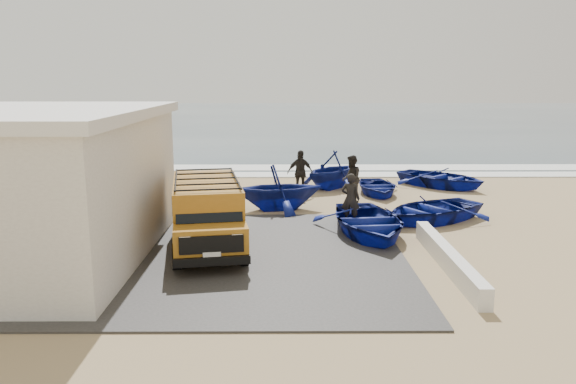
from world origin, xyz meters
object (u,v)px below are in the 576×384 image
object	(u,v)px
building	(2,185)
boat_far_right	(441,178)
boat_near_left	(368,221)
boat_near_right	(431,209)
boat_far_left	(332,170)
fisherman_back	(300,173)
fisherman_front	(350,199)
fisherman_middle	(351,178)
boat_mid_right	(377,187)
parapet	(448,258)
boat_mid_left	(278,188)
van	(207,212)

from	to	relation	value
building	boat_far_right	world-z (taller)	building
boat_near_left	boat_near_right	bearing A→B (deg)	29.78
boat_far_left	fisherman_back	xyz separation A→B (m)	(-1.52, -1.45, 0.11)
building	fisherman_front	distance (m)	11.12
boat_near_left	fisherman_back	xyz separation A→B (m)	(-2.08, 6.61, 0.53)
boat_far_left	fisherman_middle	world-z (taller)	fisherman_middle
boat_far_left	fisherman_middle	distance (m)	2.85
boat_mid_right	fisherman_back	distance (m)	3.51
building	boat_near_right	bearing A→B (deg)	17.26
boat_near_left	fisherman_front	world-z (taller)	fisherman_front
building	parapet	bearing A→B (deg)	-4.58
boat_mid_left	fisherman_back	distance (m)	3.08
building	fisherman_front	world-z (taller)	building
van	boat_far_left	size ratio (longest dim) A/B	1.57
boat_mid_right	fisherman_back	bearing A→B (deg)	178.98
boat_mid_left	boat_far_right	size ratio (longest dim) A/B	0.79
van	boat_far_left	xyz separation A→B (m)	(4.55, 9.54, -0.27)
building	boat_near_left	size ratio (longest dim) A/B	2.05
building	boat_mid_right	bearing A→B (deg)	36.37
boat_near_right	boat_mid_right	size ratio (longest dim) A/B	1.25
boat_mid_right	boat_near_right	bearing A→B (deg)	-77.88
boat_near_right	boat_mid_right	xyz separation A→B (m)	(-1.20, 4.81, -0.09)
fisherman_back	boat_near_left	bearing A→B (deg)	-87.10
boat_mid_right	building	bearing A→B (deg)	-145.48
boat_far_right	fisherman_back	size ratio (longest dim) A/B	2.15
fisherman_front	fisherman_back	distance (m)	5.35
boat_near_left	boat_far_left	world-z (taller)	boat_far_left
boat_far_right	fisherman_middle	distance (m)	5.63
boat_mid_left	boat_far_right	xyz separation A→B (m)	(7.73, 4.69, -0.45)
building	boat_mid_left	size ratio (longest dim) A/B	2.75
fisherman_back	boat_mid_left	bearing A→B (deg)	-122.09
parapet	boat_near_left	bearing A→B (deg)	117.44
boat_near_left	fisherman_front	xyz separation A→B (m)	(-0.42, 1.53, 0.44)
building	van	size ratio (longest dim) A/B	1.76
building	fisherman_front	bearing A→B (deg)	20.22
boat_far_right	fisherman_front	bearing A→B (deg)	-171.62
van	fisherman_middle	size ratio (longest dim) A/B	2.73
boat_near_left	fisherman_middle	world-z (taller)	fisherman_middle
parapet	boat_near_left	world-z (taller)	boat_near_left
boat_far_left	fisherman_back	distance (m)	2.10
boat_far_right	fisherman_front	xyz separation A→B (m)	(-5.14, -6.85, 0.47)
building	parapet	xyz separation A→B (m)	(12.50, -1.00, -1.89)
boat_mid_left	parapet	bearing A→B (deg)	-156.05
boat_near_right	boat_mid_right	distance (m)	4.96
boat_mid_left	fisherman_front	bearing A→B (deg)	-139.89
boat_near_left	fisherman_back	world-z (taller)	fisherman_back
boat_near_left	boat_far_right	size ratio (longest dim) A/B	1.06
parapet	boat_near_right	world-z (taller)	boat_near_right
fisherman_back	parapet	bearing A→B (deg)	-83.61
building	boat_mid_left	xyz separation A→B (m)	(7.78, 5.97, -1.26)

